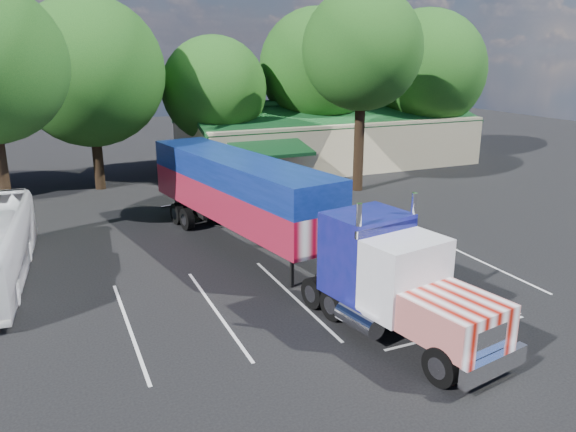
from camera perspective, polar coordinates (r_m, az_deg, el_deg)
name	(u,v)px	position (r m, az deg, el deg)	size (l,w,h in m)	color
ground	(243,250)	(27.73, -4.56, -3.45)	(120.00, 120.00, 0.00)	black
event_hall	(325,138)	(48.48, 3.78, 7.86)	(24.20, 14.12, 5.55)	#C7B994
tree_row_c	(90,72)	(41.04, -19.51, 13.62)	(10.00, 10.00, 13.05)	black
tree_row_d	(214,89)	(44.07, -7.50, 12.63)	(8.00, 8.00, 10.60)	black
tree_row_e	(317,68)	(47.79, 3.00, 14.83)	(9.60, 9.60, 12.90)	black
tree_row_f	(426,70)	(52.09, 13.80, 14.20)	(10.40, 10.40, 13.00)	black
tree_near_right	(362,50)	(38.73, 7.55, 16.38)	(8.00, 8.00, 13.50)	black
semi_truck	(269,207)	(25.30, -1.93, 0.94)	(6.61, 22.54, 4.69)	black
woman	(275,229)	(27.74, -1.31, -1.34)	(0.69, 0.45, 1.88)	black
bicycle	(309,208)	(33.11, 2.11, 0.83)	(0.68, 1.94, 1.02)	black
silver_sedan	(244,174)	(41.88, -4.51, 4.30)	(1.35, 3.87, 1.27)	#ABAEB3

